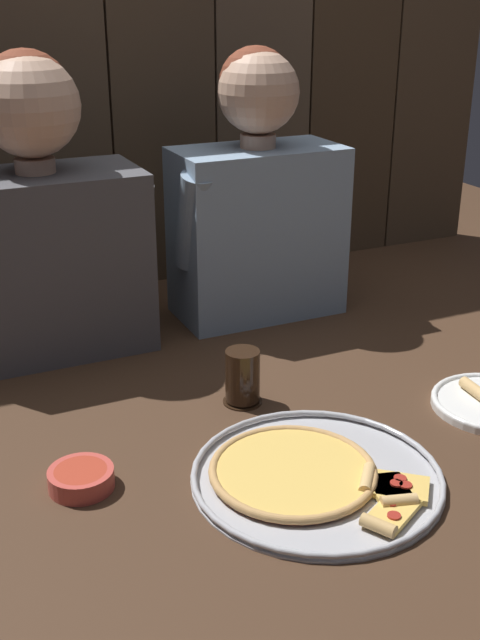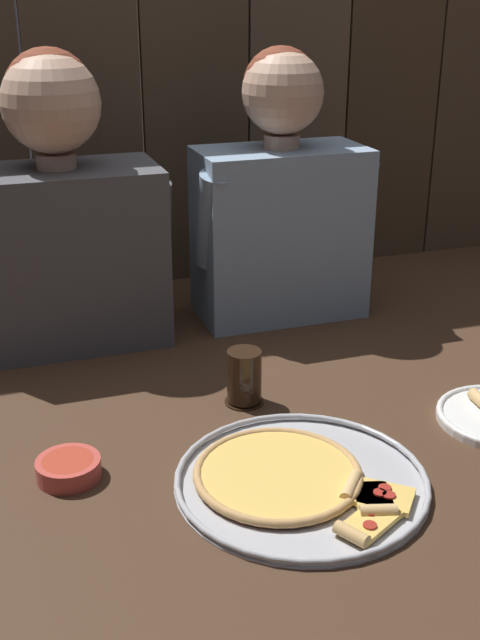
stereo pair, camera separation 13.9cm
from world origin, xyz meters
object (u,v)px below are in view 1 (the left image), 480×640
Objects in this scene: diner_left at (41,222)px; diner_right at (258,198)px; pizza_tray at (311,475)px; drinking_glass at (243,377)px; dipping_bowl at (81,478)px.

diner_left is 1.01× the size of diner_right.
pizza_tray is 0.77m from diner_left.
diner_right reaches higher than pizza_tray.
drinking_glass reaches higher than dipping_bowl.
diner_right is at bearing -0.09° from diner_left.
dipping_bowl is 0.17× the size of diner_left.
pizza_tray is at bearing -91.91° from drinking_glass.
pizza_tray is 0.66× the size of diner_right.
pizza_tray is at bearing -21.52° from dipping_bowl.
dipping_bowl is 0.61m from diner_left.
diner_left is (0.08, 0.55, 0.26)m from dipping_bowl.
dipping_bowl is at bearing -97.84° from diner_left.
drinking_glass is 0.53m from diner_left.
diner_right reaches higher than drinking_glass.
pizza_tray is at bearing -69.02° from diner_left.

